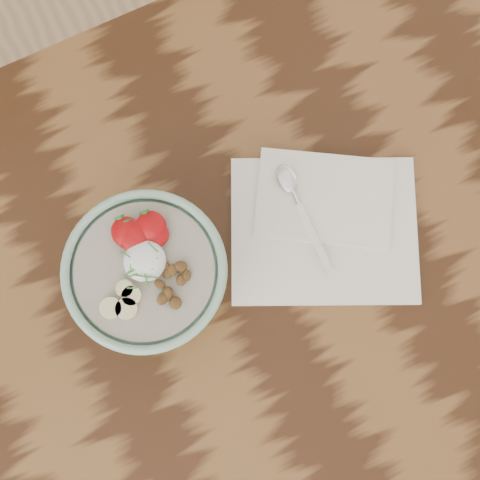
% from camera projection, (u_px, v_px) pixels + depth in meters
% --- Properties ---
extents(table, '(1.60, 0.90, 0.75)m').
position_uv_depth(table, '(251.00, 297.00, 1.00)').
color(table, '#341B0D').
rests_on(table, ground).
extents(breakfast_bowl, '(0.20, 0.20, 0.13)m').
position_uv_depth(breakfast_bowl, '(148.00, 274.00, 0.84)').
color(breakfast_bowl, '#85B39A').
rests_on(breakfast_bowl, table).
extents(napkin, '(0.32, 0.29, 0.02)m').
position_uv_depth(napkin, '(324.00, 224.00, 0.92)').
color(napkin, white).
rests_on(napkin, table).
extents(spoon, '(0.03, 0.17, 0.01)m').
position_uv_depth(spoon, '(294.00, 193.00, 0.91)').
color(spoon, silver).
rests_on(spoon, napkin).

